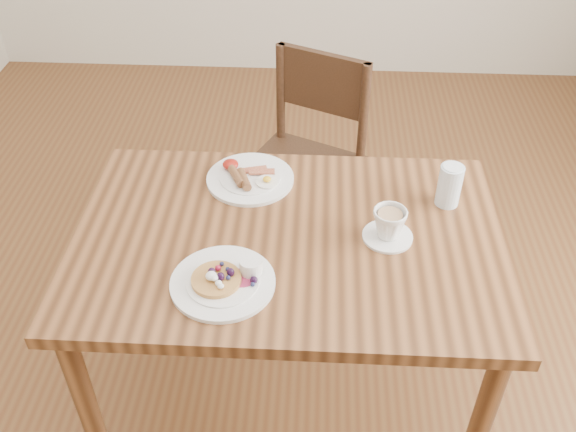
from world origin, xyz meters
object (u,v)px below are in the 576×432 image
object	(u,v)px
pancake_plate	(225,280)
teacup_saucer	(389,225)
breakfast_plate	(249,178)
chair_far	(306,158)
dining_table	(288,261)
water_glass	(449,185)

from	to	relation	value
pancake_plate	teacup_saucer	world-z (taller)	teacup_saucer
pancake_plate	breakfast_plate	size ratio (longest dim) A/B	1.00
chair_far	breakfast_plate	bearing A→B (deg)	96.96
breakfast_plate	teacup_saucer	xyz separation A→B (m)	(0.41, -0.24, 0.03)
chair_far	breakfast_plate	size ratio (longest dim) A/B	3.26
dining_table	chair_far	distance (m)	0.78
teacup_saucer	chair_far	bearing A→B (deg)	108.12
chair_far	dining_table	bearing A→B (deg)	112.62
dining_table	pancake_plate	world-z (taller)	pancake_plate
teacup_saucer	water_glass	bearing A→B (deg)	41.91
chair_far	water_glass	world-z (taller)	chair_far
dining_table	pancake_plate	xyz separation A→B (m)	(-0.15, -0.20, 0.11)
breakfast_plate	pancake_plate	bearing A→B (deg)	-92.03
dining_table	teacup_saucer	distance (m)	0.31
chair_far	pancake_plate	size ratio (longest dim) A/B	3.26
chair_far	water_glass	bearing A→B (deg)	151.01
breakfast_plate	water_glass	xyz separation A→B (m)	(0.59, -0.08, 0.05)
breakfast_plate	water_glass	bearing A→B (deg)	-7.57
breakfast_plate	dining_table	bearing A→B (deg)	-61.65
chair_far	teacup_saucer	distance (m)	0.85
pancake_plate	breakfast_plate	distance (m)	0.45
chair_far	pancake_plate	bearing A→B (deg)	104.15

